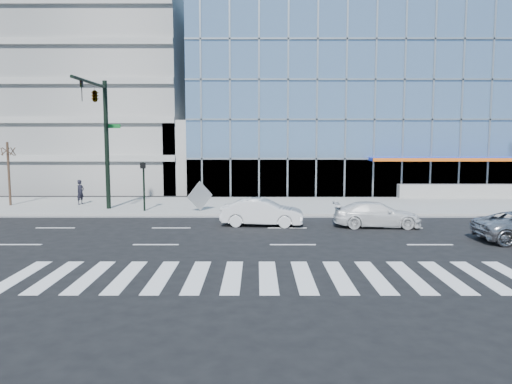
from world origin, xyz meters
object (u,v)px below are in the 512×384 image
(street_tree_near, at_px, (8,151))
(traffic_signal, at_px, (98,112))
(white_suv, at_px, (377,215))
(tilted_panel, at_px, (200,196))
(white_sedan, at_px, (262,212))
(ped_signal_post, at_px, (144,179))
(pedestrian, at_px, (80,192))

(street_tree_near, bearing_deg, traffic_signal, -22.71)
(white_suv, xyz_separation_m, tilted_panel, (-9.77, 4.64, 0.42))
(white_sedan, bearing_deg, white_suv, -87.18)
(street_tree_near, distance_m, white_sedan, 18.29)
(ped_signal_post, distance_m, tilted_panel, 3.60)
(white_suv, relative_size, pedestrian, 2.70)
(traffic_signal, distance_m, tilted_panel, 7.83)
(traffic_signal, relative_size, street_tree_near, 1.89)
(white_sedan, bearing_deg, traffic_signal, 74.63)
(ped_signal_post, bearing_deg, traffic_signal, -171.48)
(white_suv, xyz_separation_m, white_sedan, (-6.00, 0.36, 0.06))
(traffic_signal, height_order, tilted_panel, traffic_signal)
(traffic_signal, distance_m, pedestrian, 6.65)
(pedestrian, relative_size, tilted_panel, 1.28)
(pedestrian, xyz_separation_m, tilted_panel, (8.40, -2.93, 0.09))
(street_tree_near, relative_size, tilted_panel, 3.25)
(street_tree_near, distance_m, pedestrian, 5.35)
(street_tree_near, xyz_separation_m, tilted_panel, (12.93, -2.50, -2.71))
(street_tree_near, relative_size, white_sedan, 0.98)
(ped_signal_post, xyz_separation_m, white_suv, (13.21, -4.58, -1.49))
(street_tree_near, distance_m, tilted_panel, 13.45)
(ped_signal_post, xyz_separation_m, tilted_panel, (3.43, 0.06, -1.07))
(ped_signal_post, xyz_separation_m, pedestrian, (-4.96, 2.99, -1.16))
(tilted_panel, bearing_deg, white_suv, -65.99)
(white_suv, bearing_deg, ped_signal_post, 73.81)
(traffic_signal, bearing_deg, ped_signal_post, 8.52)
(white_suv, bearing_deg, white_sedan, 89.50)
(traffic_signal, xyz_separation_m, tilted_panel, (5.93, 0.43, -5.10))
(white_sedan, distance_m, pedestrian, 14.14)
(street_tree_near, xyz_separation_m, white_suv, (22.71, -7.14, -3.13))
(ped_signal_post, relative_size, white_suv, 0.67)
(white_suv, bearing_deg, traffic_signal, 77.94)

